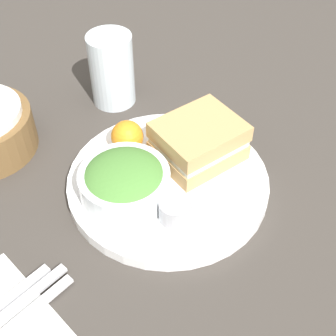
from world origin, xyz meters
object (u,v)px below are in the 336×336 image
Objects in this scene: plate at (168,182)px; drink_glass at (112,70)px; sandwich at (198,141)px; salad_bowl at (125,181)px; dressing_cup at (175,210)px; fork at (5,333)px.

drink_glass is at bearing 69.70° from plate.
sandwich is at bearing 1.51° from plate.
sandwich reaches higher than salad_bowl.
fork is at bearing 173.91° from dressing_cup.
salad_bowl is at bearing -126.25° from drink_glass.
salad_bowl is at bearing 171.95° from sandwich.
plate is at bearing -176.53° from fork.
drink_glass is (0.15, 0.20, 0.02)m from salad_bowl.
dressing_cup is at bearing -150.77° from sandwich.
salad_bowl is 0.08m from dressing_cup.
sandwich is (0.06, 0.00, 0.04)m from plate.
salad_bowl is at bearing 103.59° from dressing_cup.
drink_glass is 0.66× the size of fork.
drink_glass is (0.02, 0.22, 0.01)m from sandwich.
plate is 0.24m from drink_glass.
sandwich is 2.96× the size of dressing_cup.
sandwich is 1.06× the size of salad_bowl.
dressing_cup is (0.02, -0.08, -0.01)m from salad_bowl.
fork is (-0.23, -0.05, -0.04)m from salad_bowl.
fork is (-0.25, 0.03, -0.03)m from dressing_cup.
dressing_cup reaches higher than fork.
plate is 0.30m from fork.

